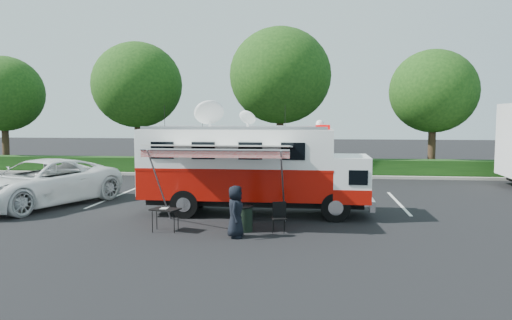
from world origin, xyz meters
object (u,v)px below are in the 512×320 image
Objects in this scene: command_truck at (252,168)px; white_suv at (41,206)px; folding_table at (165,210)px; trash_bin at (245,218)px.

white_suv is (-8.42, 0.65, -1.66)m from command_truck.
folding_table is 2.42m from trash_bin.
folding_table is at bearing -173.39° from trash_bin.
command_truck is 3.88m from folding_table.
trash_bin is at bearing 6.61° from folding_table.
trash_bin is (8.52, -3.34, 0.39)m from white_suv.
folding_table is at bearing -8.80° from white_suv.
white_suv is at bearing 149.45° from folding_table.
white_suv is 7.14m from folding_table.
trash_bin is at bearing 0.36° from white_suv.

